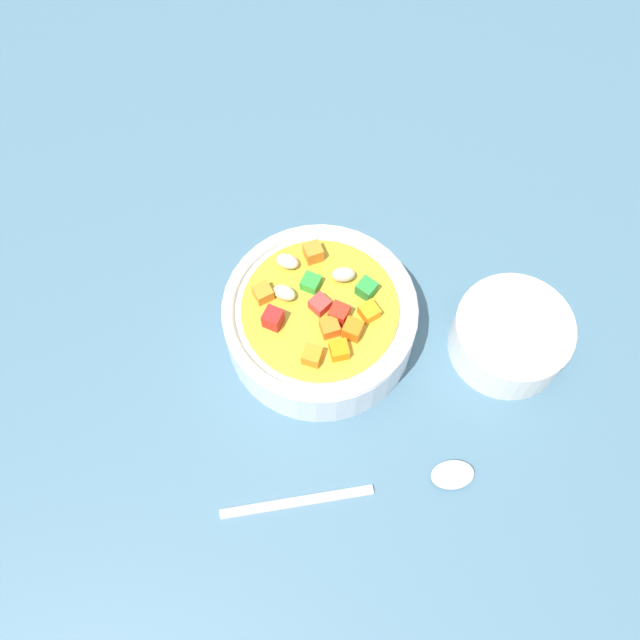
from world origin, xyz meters
The scene contains 4 objects.
ground_plane centered at (0.00, 0.00, -1.00)cm, with size 140.00×140.00×2.00cm, color #42667A.
soup_bowl_main centered at (0.00, 0.00, 3.00)cm, with size 15.99×15.99×6.78cm.
spoon centered at (-0.54, -14.13, 0.46)cm, with size 20.13×5.45×1.03cm.
side_bowl_small centered at (14.48, -6.71, 2.42)cm, with size 9.82×9.82×4.69cm.
Camera 1 is at (-9.10, -24.46, 56.21)cm, focal length 39.92 mm.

